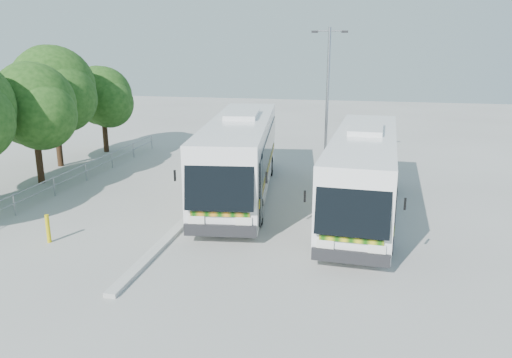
% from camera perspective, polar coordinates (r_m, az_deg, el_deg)
% --- Properties ---
extents(ground, '(100.00, 100.00, 0.00)m').
position_cam_1_polar(ground, '(20.25, -2.56, -6.14)').
color(ground, '#A8A8A2').
rests_on(ground, ground).
extents(kerb_divider, '(0.40, 16.00, 0.15)m').
position_cam_1_polar(kerb_divider, '(22.66, -6.95, -3.68)').
color(kerb_divider, '#B2B2AD').
rests_on(kerb_divider, ground).
extents(railing, '(0.06, 22.00, 1.00)m').
position_cam_1_polar(railing, '(27.53, -20.98, 0.25)').
color(railing, gray).
rests_on(railing, ground).
extents(tree_far_c, '(4.97, 4.69, 6.49)m').
position_cam_1_polar(tree_far_c, '(28.99, -24.04, 7.75)').
color(tree_far_c, '#382314').
rests_on(tree_far_c, ground).
extents(tree_far_d, '(5.62, 5.30, 7.33)m').
position_cam_1_polar(tree_far_d, '(32.64, -22.08, 9.63)').
color(tree_far_d, '#382314').
rests_on(tree_far_d, ground).
extents(tree_far_e, '(4.54, 4.28, 5.92)m').
position_cam_1_polar(tree_far_e, '(36.20, -17.07, 9.03)').
color(tree_far_e, '#382314').
rests_on(tree_far_e, ground).
extents(coach_main, '(4.45, 13.92, 3.80)m').
position_cam_1_polar(coach_main, '(24.77, -1.82, 2.88)').
color(coach_main, silver).
rests_on(coach_main, ground).
extents(coach_adjacent, '(3.27, 12.95, 3.56)m').
position_cam_1_polar(coach_adjacent, '(22.43, 12.12, 0.90)').
color(coach_adjacent, white).
rests_on(coach_adjacent, ground).
extents(lamppost, '(2.02, 0.47, 8.27)m').
position_cam_1_polar(lamppost, '(29.30, 8.16, 9.57)').
color(lamppost, '#94979C').
rests_on(lamppost, ground).
extents(bollard, '(0.19, 0.19, 1.12)m').
position_cam_1_polar(bollard, '(20.67, -22.67, -5.26)').
color(bollard, gold).
rests_on(bollard, ground).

